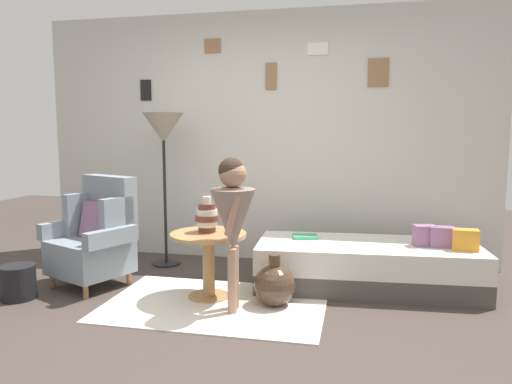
{
  "coord_description": "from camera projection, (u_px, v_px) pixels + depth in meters",
  "views": [
    {
      "loc": [
        1.01,
        -3.04,
        1.36
      ],
      "look_at": [
        0.15,
        0.95,
        0.85
      ],
      "focal_mm": 33.56,
      "sensor_mm": 36.0,
      "label": 1
    }
  ],
  "objects": [
    {
      "name": "pillow_mid",
      "position": [
        442.0,
        237.0,
        4.01
      ],
      "size": [
        0.2,
        0.12,
        0.17
      ],
      "primitive_type": "cube",
      "rotation": [
        0.0,
        0.0,
        -0.02
      ],
      "color": "gray",
      "rests_on": "daybed"
    },
    {
      "name": "demijohn_near",
      "position": [
        274.0,
        285.0,
        3.76
      ],
      "size": [
        0.33,
        0.33,
        0.41
      ],
      "color": "#473323",
      "rests_on": "ground"
    },
    {
      "name": "rug",
      "position": [
        215.0,
        304.0,
        3.8
      ],
      "size": [
        1.73,
        1.15,
        0.01
      ],
      "primitive_type": "cube",
      "color": "silver",
      "rests_on": "ground"
    },
    {
      "name": "book_on_daybed",
      "position": [
        305.0,
        237.0,
        4.36
      ],
      "size": [
        0.25,
        0.2,
        0.03
      ],
      "primitive_type": "cube",
      "rotation": [
        0.0,
        0.0,
        0.21
      ],
      "color": "#41A878",
      "rests_on": "daybed"
    },
    {
      "name": "gallery_wall",
      "position": [
        262.0,
        138.0,
        5.06
      ],
      "size": [
        4.8,
        0.12,
        2.6
      ],
      "color": "beige",
      "rests_on": "ground"
    },
    {
      "name": "ground_plane",
      "position": [
        206.0,
        329.0,
        3.33
      ],
      "size": [
        12.0,
        12.0,
        0.0
      ],
      "primitive_type": "plane",
      "color": "#423833"
    },
    {
      "name": "side_table",
      "position": [
        209.0,
        251.0,
        3.91
      ],
      "size": [
        0.62,
        0.62,
        0.55
      ],
      "color": "tan",
      "rests_on": "ground"
    },
    {
      "name": "daybed",
      "position": [
        367.0,
        265.0,
        4.19
      ],
      "size": [
        1.94,
        0.91,
        0.4
      ],
      "color": "#4C4742",
      "rests_on": "ground"
    },
    {
      "name": "pillow_back",
      "position": [
        424.0,
        236.0,
        4.06
      ],
      "size": [
        0.19,
        0.15,
        0.18
      ],
      "primitive_type": "cube",
      "rotation": [
        0.0,
        0.0,
        0.21
      ],
      "color": "gray",
      "rests_on": "daybed"
    },
    {
      "name": "vase_striped",
      "position": [
        207.0,
        217.0,
        3.92
      ],
      "size": [
        0.2,
        0.2,
        0.3
      ],
      "color": "brown",
      "rests_on": "side_table"
    },
    {
      "name": "pillow_head",
      "position": [
        465.0,
        240.0,
        3.91
      ],
      "size": [
        0.21,
        0.13,
        0.17
      ],
      "primitive_type": "cube",
      "rotation": [
        0.0,
        0.0,
        -0.05
      ],
      "color": "orange",
      "rests_on": "daybed"
    },
    {
      "name": "armchair",
      "position": [
        96.0,
        236.0,
        4.27
      ],
      "size": [
        0.89,
        0.79,
        0.97
      ],
      "color": "#9E7042",
      "rests_on": "ground"
    },
    {
      "name": "magazine_basket",
      "position": [
        18.0,
        282.0,
        3.92
      ],
      "size": [
        0.28,
        0.28,
        0.28
      ],
      "primitive_type": "cylinder",
      "color": "black",
      "rests_on": "ground"
    },
    {
      "name": "floor_lamp",
      "position": [
        163.0,
        134.0,
        4.79
      ],
      "size": [
        0.4,
        0.4,
        1.55
      ],
      "color": "black",
      "rests_on": "ground"
    },
    {
      "name": "person_child",
      "position": [
        233.0,
        214.0,
        3.56
      ],
      "size": [
        0.34,
        0.34,
        1.18
      ],
      "color": "#A37A60",
      "rests_on": "ground"
    }
  ]
}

